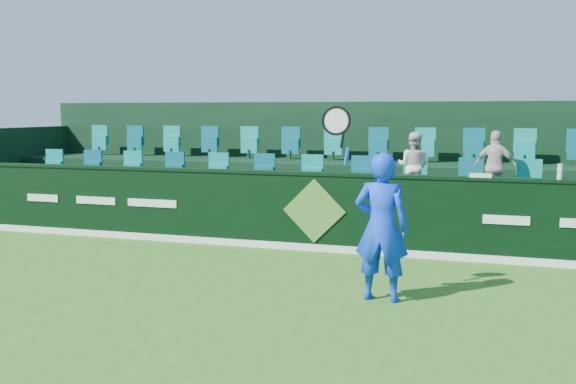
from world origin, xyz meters
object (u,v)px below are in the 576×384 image
(tennis_player, at_px, (381,226))
(spectator_middle, at_px, (495,167))
(towel, at_px, (481,175))
(drinks_bottle, at_px, (560,172))
(spectator_left, at_px, (413,166))

(tennis_player, height_order, spectator_middle, tennis_player)
(towel, height_order, drinks_bottle, drinks_bottle)
(spectator_left, height_order, towel, spectator_left)
(spectator_left, relative_size, drinks_bottle, 5.09)
(drinks_bottle, bearing_deg, spectator_left, 154.37)
(spectator_middle, distance_m, drinks_bottle, 1.45)
(spectator_left, distance_m, drinks_bottle, 2.59)
(tennis_player, xyz_separation_m, drinks_bottle, (2.31, 2.62, 0.51))
(spectator_left, xyz_separation_m, spectator_middle, (1.41, 0.00, 0.02))
(spectator_middle, xyz_separation_m, drinks_bottle, (0.93, -1.12, 0.04))
(spectator_left, bearing_deg, towel, 146.97)
(tennis_player, relative_size, drinks_bottle, 10.41)
(tennis_player, distance_m, spectator_middle, 4.01)
(spectator_left, relative_size, towel, 3.56)
(drinks_bottle, bearing_deg, tennis_player, -131.35)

